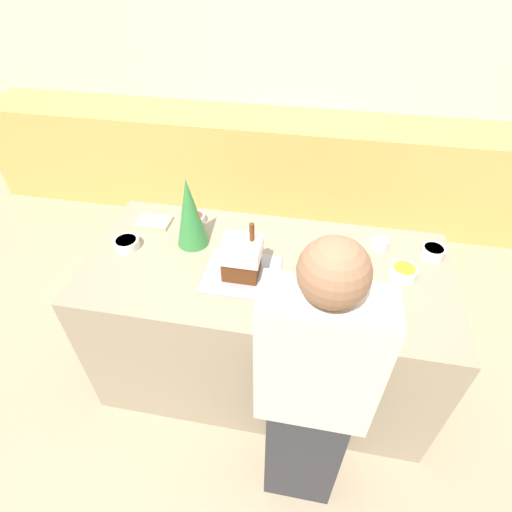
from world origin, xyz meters
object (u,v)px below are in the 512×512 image
at_px(gingerbread_house, 242,257).
at_px(candy_bowl_far_right, 353,265).
at_px(candy_bowl_near_tray_left, 195,218).
at_px(cookbook, 154,222).
at_px(candy_bowl_center_rear, 433,251).
at_px(baking_tray, 242,274).
at_px(candy_bowl_behind_tray, 127,243).
at_px(candy_bowl_beside_tree, 404,271).
at_px(decorative_tree, 190,212).
at_px(candy_bowl_front_corner, 380,243).
at_px(person, 312,397).

height_order(gingerbread_house, candy_bowl_far_right, gingerbread_house).
relative_size(candy_bowl_near_tray_left, cookbook, 0.62).
distance_m(gingerbread_house, candy_bowl_center_rear, 1.01).
xyz_separation_m(baking_tray, gingerbread_house, (0.00, 0.00, 0.11)).
distance_m(candy_bowl_behind_tray, cookbook, 0.24).
xyz_separation_m(candy_bowl_beside_tree, candy_bowl_behind_tray, (-1.44, -0.04, -0.00)).
distance_m(decorative_tree, candy_bowl_behind_tray, 0.39).
bearing_deg(decorative_tree, candy_bowl_front_corner, 8.50).
distance_m(candy_bowl_beside_tree, candy_bowl_far_right, 0.24).
relative_size(baking_tray, candy_bowl_center_rear, 3.10).
height_order(baking_tray, candy_bowl_center_rear, candy_bowl_center_rear).
xyz_separation_m(candy_bowl_center_rear, candy_bowl_near_tray_left, (-1.31, 0.06, -0.01)).
relative_size(baking_tray, candy_bowl_beside_tree, 2.84).
distance_m(candy_bowl_beside_tree, candy_bowl_near_tray_left, 1.17).
bearing_deg(person, candy_bowl_behind_tray, 148.10).
distance_m(candy_bowl_center_rear, person, 1.04).
xyz_separation_m(decorative_tree, candy_bowl_front_corner, (1.00, 0.15, -0.17)).
bearing_deg(candy_bowl_far_right, baking_tray, -165.09).
xyz_separation_m(baking_tray, candy_bowl_behind_tray, (-0.65, 0.10, 0.02)).
relative_size(baking_tray, candy_bowl_behind_tray, 2.78).
distance_m(gingerbread_house, decorative_tree, 0.38).
xyz_separation_m(baking_tray, candy_bowl_center_rear, (0.95, 0.32, 0.03)).
bearing_deg(gingerbread_house, candy_bowl_front_corner, 27.07).
bearing_deg(candy_bowl_front_corner, candy_bowl_near_tray_left, 178.12).
relative_size(decorative_tree, person, 0.24).
xyz_separation_m(decorative_tree, candy_bowl_near_tray_left, (-0.05, 0.18, -0.17)).
height_order(candy_bowl_center_rear, candy_bowl_behind_tray, candy_bowl_center_rear).
height_order(candy_bowl_near_tray_left, cookbook, candy_bowl_near_tray_left).
xyz_separation_m(baking_tray, decorative_tree, (-0.31, 0.20, 0.19)).
bearing_deg(candy_bowl_front_corner, baking_tray, -152.93).
height_order(candy_bowl_behind_tray, cookbook, candy_bowl_behind_tray).
relative_size(gingerbread_house, candy_bowl_front_corner, 3.01).
distance_m(decorative_tree, cookbook, 0.36).
xyz_separation_m(candy_bowl_front_corner, person, (-0.29, -0.90, -0.10)).
relative_size(candy_bowl_near_tray_left, candy_bowl_behind_tray, 0.91).
bearing_deg(cookbook, candy_bowl_center_rear, -0.26).
height_order(baking_tray, person, person).
distance_m(candy_bowl_far_right, candy_bowl_near_tray_left, 0.94).
xyz_separation_m(baking_tray, candy_bowl_far_right, (0.54, 0.14, 0.02)).
relative_size(baking_tray, candy_bowl_near_tray_left, 3.06).
bearing_deg(candy_bowl_beside_tree, baking_tray, -170.11).
height_order(candy_bowl_far_right, candy_bowl_behind_tray, candy_bowl_behind_tray).
xyz_separation_m(gingerbread_house, cookbook, (-0.59, 0.33, -0.10)).
xyz_separation_m(baking_tray, person, (0.40, -0.56, -0.08)).
height_order(decorative_tree, candy_bowl_center_rear, decorative_tree).
relative_size(candy_bowl_far_right, candy_bowl_front_corner, 0.99).
bearing_deg(cookbook, decorative_tree, -24.23).
bearing_deg(cookbook, candy_bowl_far_right, -9.06).
bearing_deg(candy_bowl_center_rear, person, -122.33).
height_order(gingerbread_house, candy_bowl_beside_tree, gingerbread_house).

